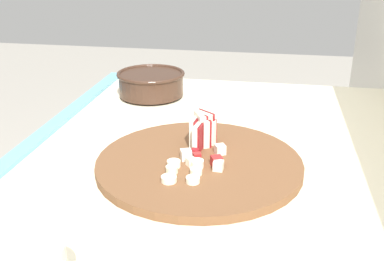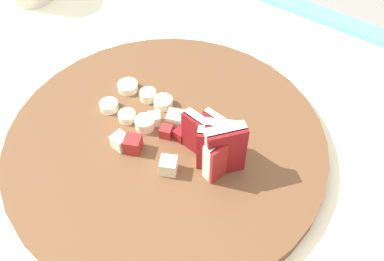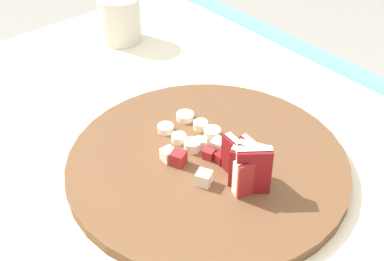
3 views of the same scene
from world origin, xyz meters
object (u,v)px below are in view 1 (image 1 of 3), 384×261
at_px(cutting_board, 199,164).
at_px(ceramic_bowl, 151,83).
at_px(apple_wedge_fan, 202,131).
at_px(banana_slice_rows, 183,170).
at_px(apple_dice_pile, 205,157).

distance_m(cutting_board, ceramic_bowl, 0.46).
bearing_deg(apple_wedge_fan, cutting_board, 4.75).
bearing_deg(ceramic_bowl, apple_wedge_fan, 30.37).
height_order(cutting_board, apple_wedge_fan, apple_wedge_fan).
relative_size(apple_wedge_fan, ceramic_bowl, 0.43).
relative_size(apple_wedge_fan, banana_slice_rows, 0.91).
distance_m(cutting_board, apple_wedge_fan, 0.08).
bearing_deg(cutting_board, apple_dice_pile, 66.65).
distance_m(apple_dice_pile, banana_slice_rows, 0.06).
bearing_deg(apple_wedge_fan, apple_dice_pile, 13.66).
bearing_deg(ceramic_bowl, cutting_board, 26.47).
bearing_deg(apple_wedge_fan, ceramic_bowl, -149.63).
bearing_deg(banana_slice_rows, ceramic_bowl, -158.56).
height_order(apple_wedge_fan, ceramic_bowl, apple_wedge_fan).
bearing_deg(cutting_board, ceramic_bowl, -153.53).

